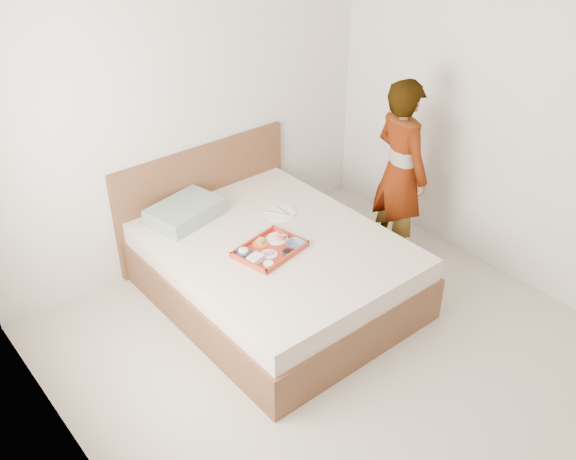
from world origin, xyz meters
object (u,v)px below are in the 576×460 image
(tray, at_px, (270,249))
(person, at_px, (400,172))
(bed, at_px, (275,269))
(dinner_plate, at_px, (280,213))

(tray, relative_size, person, 0.31)
(bed, xyz_separation_m, person, (1.19, -0.16, 0.52))
(dinner_plate, bearing_deg, person, -26.06)
(tray, distance_m, dinner_plate, 0.55)
(bed, height_order, dinner_plate, dinner_plate)
(bed, relative_size, person, 1.28)
(dinner_plate, bearing_deg, tray, -136.43)
(dinner_plate, bearing_deg, bed, -134.79)
(bed, distance_m, tray, 0.33)
(bed, distance_m, dinner_plate, 0.48)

